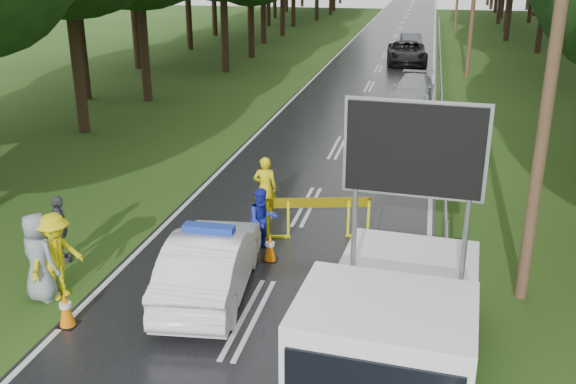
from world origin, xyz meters
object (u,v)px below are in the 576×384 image
(queue_car_first, at_px, (391,121))
(queue_car_second, at_px, (413,89))
(officer, at_px, (265,188))
(barrier, at_px, (318,208))
(work_truck, at_px, (394,330))
(police_sedan, at_px, (210,263))
(queue_car_third, at_px, (407,53))
(queue_car_fourth, at_px, (411,43))
(civilian, at_px, (263,220))

(queue_car_first, relative_size, queue_car_second, 0.89)
(officer, bearing_deg, barrier, 138.78)
(work_truck, bearing_deg, police_sedan, 150.58)
(queue_car_second, bearing_deg, queue_car_first, -90.67)
(work_truck, distance_m, queue_car_third, 33.95)
(queue_car_fourth, bearing_deg, queue_car_third, -97.68)
(work_truck, distance_m, barrier, 6.15)
(barrier, xyz_separation_m, queue_car_first, (1.13, 9.81, -0.14))
(work_truck, relative_size, queue_car_third, 1.07)
(officer, height_order, queue_car_second, officer)
(work_truck, xyz_separation_m, officer, (-3.74, 6.75, -0.35))
(police_sedan, height_order, queue_car_first, police_sedan)
(barrier, relative_size, queue_car_first, 0.64)
(queue_car_third, bearing_deg, queue_car_second, -90.60)
(civilian, distance_m, queue_car_second, 17.68)
(barrier, xyz_separation_m, queue_car_second, (1.73, 16.45, -0.17))
(civilian, height_order, queue_car_first, civilian)
(queue_car_first, bearing_deg, queue_car_fourth, 82.88)
(officer, xyz_separation_m, queue_car_third, (2.53, 27.17, -0.11))
(work_truck, xyz_separation_m, queue_car_fourth, (-1.15, 39.92, -0.54))
(work_truck, relative_size, queue_car_second, 1.30)
(officer, height_order, queue_car_fourth, officer)
(officer, bearing_deg, police_sedan, 79.89)
(work_truck, xyz_separation_m, civilian, (-3.30, 4.75, -0.42))
(barrier, bearing_deg, queue_car_second, 69.54)
(civilian, xyz_separation_m, queue_car_fourth, (2.14, 35.17, -0.13))
(work_truck, height_order, queue_car_fourth, work_truck)
(civilian, bearing_deg, queue_car_second, 42.25)
(barrier, distance_m, queue_car_first, 9.88)
(work_truck, bearing_deg, barrier, 114.46)
(queue_car_second, bearing_deg, police_sedan, -95.31)
(police_sedan, relative_size, queue_car_fourth, 1.10)
(barrier, bearing_deg, queue_car_third, 73.62)
(queue_car_first, distance_m, queue_car_second, 6.66)
(police_sedan, relative_size, queue_car_second, 0.99)
(work_truck, relative_size, officer, 3.37)
(police_sedan, bearing_deg, officer, -97.32)
(queue_car_first, bearing_deg, queue_car_second, 77.42)
(queue_car_first, relative_size, queue_car_fourth, 0.99)
(civilian, xyz_separation_m, queue_car_first, (2.28, 10.81, -0.11))
(queue_car_third, bearing_deg, civilian, -98.54)
(police_sedan, bearing_deg, queue_car_second, -106.09)
(queue_car_first, bearing_deg, police_sedan, -109.54)
(civilian, bearing_deg, barrier, 2.64)
(officer, distance_m, queue_car_second, 15.80)
(police_sedan, height_order, queue_car_second, police_sedan)
(civilian, bearing_deg, police_sedan, -141.44)
(queue_car_third, bearing_deg, barrier, -96.35)
(officer, relative_size, queue_car_fourth, 0.43)
(queue_car_second, bearing_deg, civilian, -94.89)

